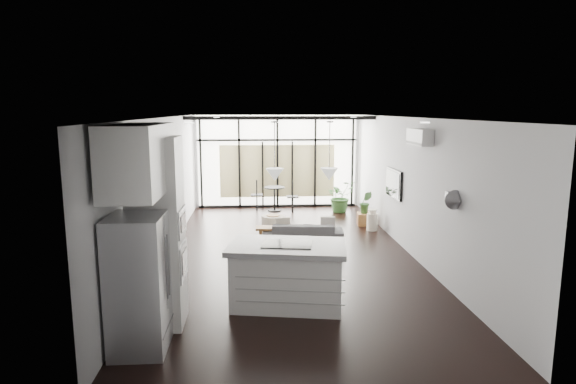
{
  "coord_description": "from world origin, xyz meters",
  "views": [
    {
      "loc": [
        -0.69,
        -9.59,
        2.96
      ],
      "look_at": [
        0.0,
        0.3,
        1.25
      ],
      "focal_mm": 30.0,
      "sensor_mm": 36.0,
      "label": 1
    }
  ],
  "objects": [
    {
      "name": "wall_back",
      "position": [
        0.0,
        5.0,
        1.4
      ],
      "size": [
        5.0,
        0.02,
        2.8
      ],
      "primitive_type": "cube",
      "color": "silver",
      "rests_on": "ground"
    },
    {
      "name": "fridge",
      "position": [
        -2.13,
        -3.85,
        0.85
      ],
      "size": [
        0.66,
        0.82,
        1.7
      ],
      "primitive_type": "cube",
      "color": "gray",
      "rests_on": "floor"
    },
    {
      "name": "ac_unit",
      "position": [
        2.38,
        -0.8,
        2.45
      ],
      "size": [
        0.22,
        0.9,
        0.3
      ],
      "primitive_type": "cube",
      "color": "silver",
      "rests_on": "wall_right"
    },
    {
      "name": "wall_front",
      "position": [
        0.0,
        -5.0,
        1.4
      ],
      "size": [
        5.0,
        0.02,
        2.8
      ],
      "primitive_type": "cube",
      "color": "silver",
      "rests_on": "ground"
    },
    {
      "name": "sofa",
      "position": [
        0.36,
        0.62,
        0.34
      ],
      "size": [
        1.79,
        0.68,
        0.68
      ],
      "primitive_type": "imported",
      "rotation": [
        0.0,
        0.0,
        3.04
      ],
      "color": "#49484B",
      "rests_on": "floor"
    },
    {
      "name": "plant_crate",
      "position": [
        2.16,
        2.39,
        0.44
      ],
      "size": [
        0.39,
        0.62,
        0.26
      ],
      "primitive_type": "imported",
      "rotation": [
        0.0,
        0.0,
        -0.12
      ],
      "color": "#315C29",
      "rests_on": "crate"
    },
    {
      "name": "appliance_column",
      "position": [
        -2.03,
        -3.15,
        1.3
      ],
      "size": [
        0.67,
        0.71,
        2.6
      ],
      "primitive_type": "cube",
      "color": "silver",
      "rests_on": "floor"
    },
    {
      "name": "floor",
      "position": [
        0.0,
        0.0,
        0.0
      ],
      "size": [
        5.0,
        10.0,
        0.0
      ],
      "primitive_type": "cube",
      "color": "black",
      "rests_on": "ground"
    },
    {
      "name": "pendant_right",
      "position": [
        0.4,
        -2.65,
        2.02
      ],
      "size": [
        0.26,
        0.26,
        0.18
      ],
      "primitive_type": "cone",
      "color": "silver",
      "rests_on": "ceiling"
    },
    {
      "name": "skylight",
      "position": [
        0.0,
        4.0,
        2.77
      ],
      "size": [
        4.7,
        1.9,
        0.06
      ],
      "primitive_type": "cube",
      "color": "silver",
      "rests_on": "ceiling"
    },
    {
      "name": "plant_tall",
      "position": [
        1.79,
        4.02,
        0.36
      ],
      "size": [
        1.11,
        1.17,
        0.72
      ],
      "primitive_type": "imported",
      "rotation": [
        0.0,
        0.0,
        0.38
      ],
      "color": "#315C29",
      "rests_on": "floor"
    },
    {
      "name": "wall_left",
      "position": [
        -2.5,
        0.0,
        1.4
      ],
      "size": [
        0.02,
        10.0,
        2.8
      ],
      "primitive_type": "cube",
      "color": "silver",
      "rests_on": "ground"
    },
    {
      "name": "framed_art",
      "position": [
        -2.47,
        -0.5,
        1.55
      ],
      "size": [
        0.04,
        0.7,
        0.9
      ],
      "primitive_type": "cube",
      "color": "black",
      "rests_on": "wall_left"
    },
    {
      "name": "milk_can",
      "position": [
        2.19,
        1.82,
        0.26
      ],
      "size": [
        0.3,
        0.3,
        0.53
      ],
      "primitive_type": "cylinder",
      "rotation": [
        0.0,
        0.0,
        -0.12
      ],
      "color": "#EEE4C9",
      "rests_on": "floor"
    },
    {
      "name": "pouf",
      "position": [
        -0.27,
        1.64,
        0.22
      ],
      "size": [
        0.63,
        0.63,
        0.45
      ],
      "primitive_type": "cylinder",
      "rotation": [
        0.0,
        0.0,
        0.13
      ],
      "color": "beige",
      "rests_on": "floor"
    },
    {
      "name": "island",
      "position": [
        -0.21,
        -2.63,
        0.48
      ],
      "size": [
        1.9,
        1.32,
        0.96
      ],
      "primitive_type": "cube",
      "rotation": [
        0.0,
        0.0,
        -0.17
      ],
      "color": "silver",
      "rests_on": "floor"
    },
    {
      "name": "pendant_left",
      "position": [
        -0.4,
        -2.65,
        2.02
      ],
      "size": [
        0.26,
        0.26,
        0.18
      ],
      "primitive_type": "cone",
      "color": "silver",
      "rests_on": "ceiling"
    },
    {
      "name": "glazing",
      "position": [
        0.0,
        4.88,
        1.4
      ],
      "size": [
        5.0,
        0.2,
        2.8
      ],
      "primitive_type": "cube",
      "color": "black",
      "rests_on": "ground"
    },
    {
      "name": "bistro_set",
      "position": [
        -0.12,
        4.3,
        0.38
      ],
      "size": [
        1.68,
        1.11,
        0.75
      ],
      "primitive_type": "cube",
      "rotation": [
        0.0,
        0.0,
        -0.34
      ],
      "color": "black",
      "rests_on": "floor"
    },
    {
      "name": "tv",
      "position": [
        2.46,
        1.0,
        1.3
      ],
      "size": [
        0.05,
        1.1,
        0.65
      ],
      "primitive_type": "cube",
      "color": "black",
      "rests_on": "wall_right"
    },
    {
      "name": "crate",
      "position": [
        2.16,
        2.39,
        0.15
      ],
      "size": [
        0.45,
        0.45,
        0.31
      ],
      "primitive_type": "cube",
      "rotation": [
        0.0,
        0.0,
        -0.11
      ],
      "color": "brown",
      "rests_on": "floor"
    },
    {
      "name": "neighbour_building",
      "position": [
        0.0,
        4.95,
        1.1
      ],
      "size": [
        3.5,
        0.02,
        1.6
      ],
      "primitive_type": "cube",
      "color": "beige",
      "rests_on": "ground"
    },
    {
      "name": "ceiling",
      "position": [
        0.0,
        0.0,
        2.8
      ],
      "size": [
        5.0,
        10.0,
        0.0
      ],
      "primitive_type": "cube",
      "color": "silver",
      "rests_on": "ground"
    },
    {
      "name": "console_bench",
      "position": [
        -0.02,
        0.59,
        0.21
      ],
      "size": [
        1.34,
        0.39,
        0.43
      ],
      "primitive_type": "cube",
      "rotation": [
        0.0,
        0.0,
        -0.05
      ],
      "color": "brown",
      "rests_on": "floor"
    },
    {
      "name": "cooktop",
      "position": [
        -0.21,
        -2.63,
        0.96
      ],
      "size": [
        0.81,
        0.61,
        0.01
      ],
      "primitive_type": "cube",
      "rotation": [
        0.0,
        0.0,
        -0.17
      ],
      "color": "black",
      "rests_on": "island"
    },
    {
      "name": "wall_right",
      "position": [
        2.5,
        0.0,
        1.4
      ],
      "size": [
        0.02,
        10.0,
        2.8
      ],
      "primitive_type": "cube",
      "color": "silver",
      "rests_on": "ground"
    },
    {
      "name": "upper_cabinets",
      "position": [
        -2.12,
        -3.5,
        2.35
      ],
      "size": [
        0.62,
        1.75,
        0.86
      ],
      "primitive_type": "cube",
      "color": "silver",
      "rests_on": "wall_left"
    }
  ]
}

